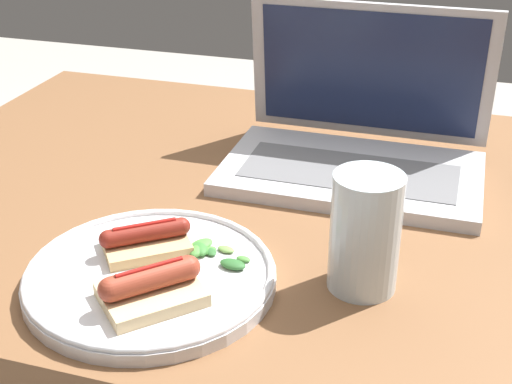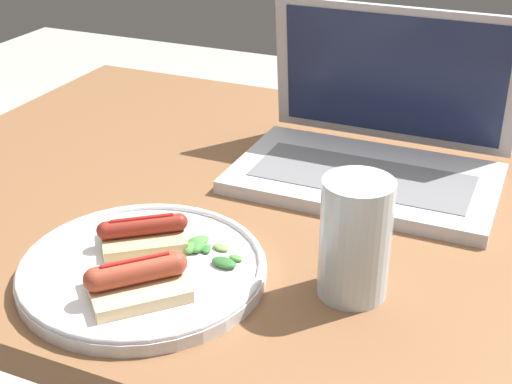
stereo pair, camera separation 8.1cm
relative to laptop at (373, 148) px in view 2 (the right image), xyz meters
The scene contains 7 objects.
desk 0.15m from the laptop, 73.88° to the right, with size 1.32×0.77×0.77m.
laptop is the anchor object (origin of this frame).
plate 0.38m from the laptop, 114.62° to the right, with size 0.27×0.27×0.02m.
sausage_toast_left 0.35m from the laptop, 120.62° to the right, with size 0.11×0.11×0.03m.
sausage_toast_middle 0.41m from the laptop, 109.16° to the right, with size 0.12×0.12×0.04m.
salad_pile 0.31m from the laptop, 110.55° to the right, with size 0.08×0.06×0.01m.
drinking_glass 0.29m from the laptop, 78.63° to the right, with size 0.07×0.07×0.13m.
Camera 2 is at (0.18, -0.77, 1.20)m, focal length 50.00 mm.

